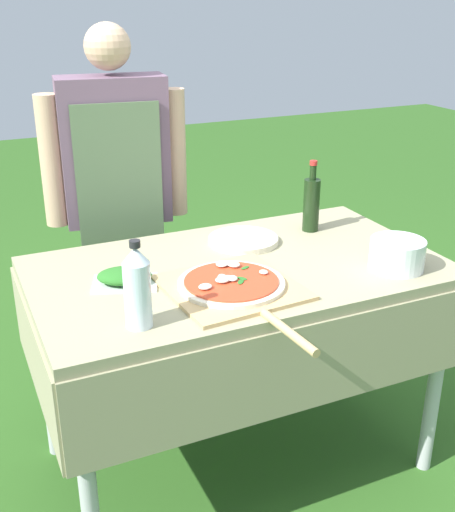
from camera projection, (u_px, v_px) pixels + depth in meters
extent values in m
plane|color=#2D5B1E|center=(237.00, 458.00, 2.36)|extent=(12.00, 12.00, 0.00)
cube|color=gray|center=(238.00, 271.00, 2.07)|extent=(1.31, 0.75, 0.04)
cube|color=gray|center=(295.00, 372.00, 1.81)|extent=(1.31, 0.01, 0.28)
cube|color=gray|center=(195.00, 272.00, 2.45)|extent=(1.31, 0.01, 0.28)
cube|color=gray|center=(34.00, 358.00, 1.88)|extent=(0.01, 0.75, 0.28)
cube|color=gray|center=(398.00, 280.00, 2.38)|extent=(0.01, 0.75, 0.28)
cylinder|color=#B7B7BC|center=(87.00, 483.00, 1.72)|extent=(0.05, 0.05, 0.74)
cylinder|color=#B7B7BC|center=(435.00, 379.00, 2.18)|extent=(0.05, 0.05, 0.74)
cylinder|color=#B7B7BC|center=(46.00, 366.00, 2.26)|extent=(0.05, 0.05, 0.74)
cylinder|color=#B7B7BC|center=(333.00, 303.00, 2.71)|extent=(0.05, 0.05, 0.74)
cylinder|color=#333D56|center=(142.00, 300.00, 2.73)|extent=(0.11, 0.11, 0.74)
cylinder|color=#333D56|center=(107.00, 305.00, 2.69)|extent=(0.11, 0.11, 0.74)
cube|color=#6B5166|center=(115.00, 151.00, 2.46)|extent=(0.42, 0.22, 0.56)
cube|color=#56704C|center=(122.00, 210.00, 2.46)|extent=(0.32, 0.05, 0.81)
cylinder|color=tan|center=(175.00, 153.00, 2.53)|extent=(0.09, 0.09, 0.50)
cylinder|color=tan|center=(52.00, 161.00, 2.40)|extent=(0.09, 0.09, 0.50)
sphere|color=tan|center=(107.00, 46.00, 2.31)|extent=(0.17, 0.17, 0.17)
cube|color=tan|center=(231.00, 287.00, 1.90)|extent=(0.40, 0.40, 0.01)
cylinder|color=tan|center=(289.00, 332.00, 1.65)|extent=(0.04, 0.24, 0.02)
cylinder|color=beige|center=(231.00, 284.00, 1.89)|extent=(0.32, 0.32, 0.01)
cylinder|color=#D14223|center=(231.00, 281.00, 1.89)|extent=(0.28, 0.28, 0.00)
ellipsoid|color=white|center=(205.00, 287.00, 1.83)|extent=(0.04, 0.04, 0.01)
ellipsoid|color=white|center=(227.00, 278.00, 1.89)|extent=(0.05, 0.05, 0.01)
ellipsoid|color=white|center=(232.00, 278.00, 1.89)|extent=(0.04, 0.04, 0.01)
ellipsoid|color=white|center=(222.00, 277.00, 1.90)|extent=(0.04, 0.04, 0.01)
ellipsoid|color=white|center=(234.00, 264.00, 1.98)|extent=(0.05, 0.05, 0.02)
ellipsoid|color=white|center=(222.00, 264.00, 1.99)|extent=(0.06, 0.06, 0.01)
ellipsoid|color=white|center=(222.00, 280.00, 1.87)|extent=(0.05, 0.05, 0.02)
ellipsoid|color=white|center=(264.00, 272.00, 1.93)|extent=(0.03, 0.04, 0.01)
ellipsoid|color=#286B23|center=(242.00, 278.00, 1.90)|extent=(0.03, 0.04, 0.00)
ellipsoid|color=#286B23|center=(245.00, 268.00, 1.97)|extent=(0.04, 0.03, 0.00)
ellipsoid|color=#286B23|center=(241.00, 282.00, 1.88)|extent=(0.04, 0.04, 0.00)
cylinder|color=black|center=(311.00, 205.00, 2.33)|extent=(0.06, 0.06, 0.19)
cylinder|color=black|center=(313.00, 172.00, 2.28)|extent=(0.02, 0.02, 0.05)
cylinder|color=#B22823|center=(314.00, 163.00, 2.27)|extent=(0.03, 0.03, 0.02)
cylinder|color=silver|center=(138.00, 295.00, 1.66)|extent=(0.07, 0.07, 0.18)
cone|color=silver|center=(135.00, 255.00, 1.62)|extent=(0.07, 0.07, 0.04)
cylinder|color=#232326|center=(135.00, 244.00, 1.61)|extent=(0.03, 0.03, 0.02)
cube|color=silver|center=(125.00, 283.00, 1.93)|extent=(0.23, 0.19, 0.01)
ellipsoid|color=#286B23|center=(124.00, 276.00, 1.92)|extent=(0.19, 0.16, 0.04)
cylinder|color=silver|center=(397.00, 254.00, 2.02)|extent=(0.17, 0.17, 0.10)
cylinder|color=beige|center=(243.00, 242.00, 2.25)|extent=(0.25, 0.25, 0.00)
cylinder|color=beige|center=(243.00, 241.00, 2.25)|extent=(0.25, 0.25, 0.00)
cylinder|color=beige|center=(243.00, 239.00, 2.25)|extent=(0.25, 0.25, 0.00)
cylinder|color=beige|center=(243.00, 238.00, 2.24)|extent=(0.24, 0.24, 0.00)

